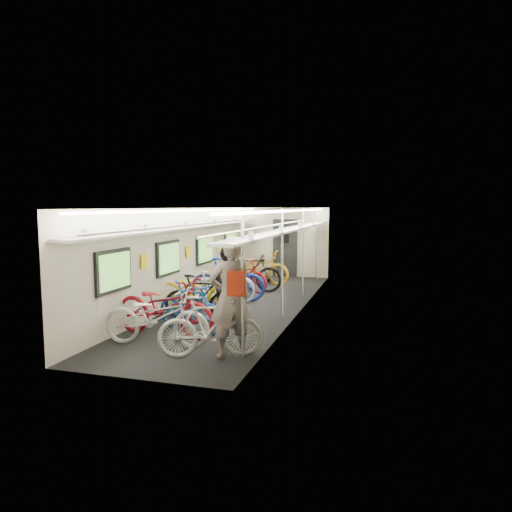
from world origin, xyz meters
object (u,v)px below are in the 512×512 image
Objects in this scene: passenger_near at (230,297)px; passenger_mid at (229,284)px; backpack at (236,283)px; bicycle_0 at (156,317)px; bicycle_1 at (190,307)px.

passenger_near is 2.14m from passenger_mid.
passenger_near is at bearing 154.34° from passenger_mid.
passenger_mid reaches higher than backpack.
bicycle_0 is 5.17× the size of backpack.
passenger_mid is (-0.73, 2.00, -0.15)m from passenger_near.
passenger_near reaches higher than passenger_mid.
passenger_near reaches higher than bicycle_1.
backpack is at bearing -118.27° from bicycle_1.
passenger_near is at bearing -101.99° from bicycle_0.
passenger_mid is at bearing 105.20° from backpack.
passenger_mid is at bearing -25.78° from bicycle_0.
passenger_near is 5.18× the size of backpack.
bicycle_0 is at bearing 154.89° from backpack.
passenger_near reaches higher than backpack.
backpack is (0.95, -2.35, 0.45)m from passenger_mid.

